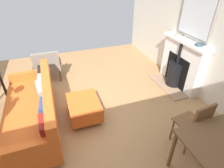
% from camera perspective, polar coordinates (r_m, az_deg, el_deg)
% --- Properties ---
extents(ground_plane, '(5.57, 6.21, 0.01)m').
position_cam_1_polar(ground_plane, '(3.77, -12.03, -8.48)').
color(ground_plane, '#A87A4C').
extents(wall_left, '(0.12, 6.21, 2.65)m').
position_cam_1_polar(wall_left, '(4.27, 26.57, 14.43)').
color(wall_left, beige).
rests_on(wall_left, ground).
extents(fireplace, '(0.60, 1.30, 1.14)m').
position_cam_1_polar(fireplace, '(4.53, 20.77, 5.27)').
color(fireplace, '#9E7A5B').
rests_on(fireplace, ground).
extents(mirror_over_mantel, '(0.04, 0.93, 0.95)m').
position_cam_1_polar(mirror_over_mantel, '(4.24, 25.40, 19.52)').
color(mirror_over_mantel, gray).
extents(mantel_bowl_near, '(0.15, 0.15, 0.04)m').
position_cam_1_polar(mantel_bowl_near, '(4.53, 20.34, 14.45)').
color(mantel_bowl_near, '#9E9384').
rests_on(mantel_bowl_near, fireplace).
extents(mantel_bowl_far, '(0.16, 0.16, 0.05)m').
position_cam_1_polar(mantel_bowl_far, '(4.06, 26.06, 11.18)').
color(mantel_bowl_far, '#334C56').
rests_on(mantel_bowl_far, fireplace).
extents(sofa, '(0.86, 2.11, 0.83)m').
position_cam_1_polar(sofa, '(3.45, -23.42, -7.51)').
color(sofa, '#B2B2B7').
rests_on(sofa, ground).
extents(ottoman, '(0.59, 0.75, 0.37)m').
position_cam_1_polar(ottoman, '(3.47, -8.92, -7.30)').
color(ottoman, '#B2B2B7').
rests_on(ottoman, ground).
extents(armchair_accent, '(0.68, 0.59, 0.82)m').
position_cam_1_polar(armchair_accent, '(4.72, -19.96, 5.78)').
color(armchair_accent, brown).
rests_on(armchair_accent, ground).
extents(dining_chair_near_fireplace, '(0.44, 0.44, 0.90)m').
position_cam_1_polar(dining_chair_near_fireplace, '(2.97, 25.14, -11.12)').
color(dining_chair_near_fireplace, brown).
rests_on(dining_chair_near_fireplace, ground).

